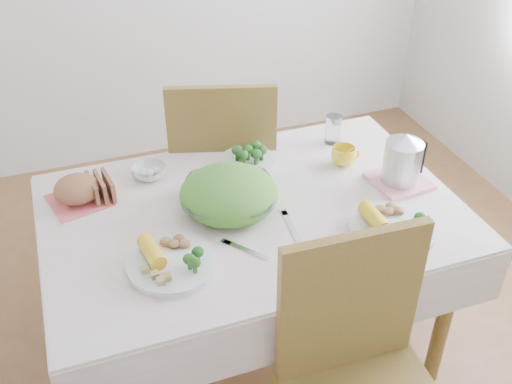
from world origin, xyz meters
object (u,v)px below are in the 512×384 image
object	(u,v)px
dinner_plate_left	(172,264)
dinner_plate_right	(392,229)
chair_far	(224,180)
yellow_mug	(344,156)
salad_bowl	(229,199)
electric_kettle	(403,156)
dining_table	(253,286)

from	to	relation	value
dinner_plate_left	dinner_plate_right	world-z (taller)	same
chair_far	yellow_mug	world-z (taller)	chair_far
salad_bowl	dinner_plate_left	xyz separation A→B (m)	(-0.27, -0.24, -0.03)
yellow_mug	electric_kettle	world-z (taller)	electric_kettle
dining_table	dinner_plate_left	size ratio (longest dim) A/B	4.74
chair_far	dinner_plate_right	size ratio (longest dim) A/B	3.49
chair_far	salad_bowl	size ratio (longest dim) A/B	3.14
dining_table	dinner_plate_right	xyz separation A→B (m)	(0.41, -0.29, 0.40)
dining_table	electric_kettle	distance (m)	0.78
dining_table	dinner_plate_right	world-z (taller)	dinner_plate_right
yellow_mug	electric_kettle	bearing A→B (deg)	-53.98
dining_table	yellow_mug	size ratio (longest dim) A/B	14.00
electric_kettle	chair_far	bearing A→B (deg)	114.33
chair_far	dinner_plate_left	bearing A→B (deg)	79.91
dining_table	salad_bowl	bearing A→B (deg)	157.06
chair_far	salad_bowl	xyz separation A→B (m)	(-0.16, -0.61, 0.34)
salad_bowl	dinner_plate_right	xyz separation A→B (m)	(0.49, -0.32, -0.03)
salad_bowl	yellow_mug	world-z (taller)	salad_bowl
chair_far	dinner_plate_right	xyz separation A→B (m)	(0.33, -0.93, 0.31)
dining_table	chair_far	xyz separation A→B (m)	(0.08, 0.64, 0.09)
salad_bowl	dinner_plate_right	size ratio (longest dim) A/B	1.11
dining_table	yellow_mug	bearing A→B (deg)	20.12
dinner_plate_right	yellow_mug	world-z (taller)	yellow_mug
salad_bowl	chair_far	bearing A→B (deg)	75.17
dining_table	dinner_plate_left	distance (m)	0.57
chair_far	yellow_mug	bearing A→B (deg)	144.07
dining_table	yellow_mug	xyz separation A→B (m)	(0.45, 0.16, 0.43)
chair_far	dinner_plate_right	world-z (taller)	chair_far
dining_table	dinner_plate_left	xyz separation A→B (m)	(-0.35, -0.21, 0.40)
dinner_plate_left	yellow_mug	xyz separation A→B (m)	(0.79, 0.37, 0.03)
dining_table	electric_kettle	size ratio (longest dim) A/B	6.95
salad_bowl	dinner_plate_left	size ratio (longest dim) A/B	1.13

